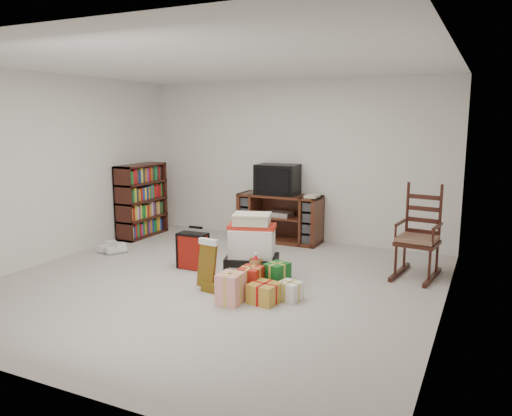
# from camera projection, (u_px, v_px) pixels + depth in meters

# --- Properties ---
(room) EXTENTS (5.01, 5.01, 2.51)m
(room) POSITION_uv_depth(u_px,v_px,m) (214.00, 178.00, 5.64)
(room) COLOR beige
(room) RESTS_ON ground
(tv_stand) EXTENTS (1.31, 0.49, 0.75)m
(tv_stand) POSITION_uv_depth(u_px,v_px,m) (280.00, 218.00, 7.83)
(tv_stand) COLOR #4E2616
(tv_stand) RESTS_ON floor
(bookshelf) EXTENTS (0.32, 0.97, 1.19)m
(bookshelf) POSITION_uv_depth(u_px,v_px,m) (142.00, 202.00, 8.17)
(bookshelf) COLOR #35140E
(bookshelf) RESTS_ON floor
(rocking_chair) EXTENTS (0.56, 0.83, 1.18)m
(rocking_chair) POSITION_uv_depth(u_px,v_px,m) (418.00, 244.00, 6.10)
(rocking_chair) COLOR #35140E
(rocking_chair) RESTS_ON floor
(gift_pile) EXTENTS (0.72, 0.61, 0.78)m
(gift_pile) POSITION_uv_depth(u_px,v_px,m) (252.00, 251.00, 6.00)
(gift_pile) COLOR black
(gift_pile) RESTS_ON floor
(red_suitcase) EXTENTS (0.36, 0.20, 0.55)m
(red_suitcase) POSITION_uv_depth(u_px,v_px,m) (193.00, 251.00, 6.40)
(red_suitcase) COLOR maroon
(red_suitcase) RESTS_ON floor
(stocking) EXTENTS (0.29, 0.15, 0.60)m
(stocking) POSITION_uv_depth(u_px,v_px,m) (207.00, 264.00, 5.59)
(stocking) COLOR #0D7616
(stocking) RESTS_ON floor
(teddy_bear) EXTENTS (0.24, 0.21, 0.36)m
(teddy_bear) POSITION_uv_depth(u_px,v_px,m) (256.00, 275.00, 5.66)
(teddy_bear) COLOR brown
(teddy_bear) RESTS_ON floor
(santa_figurine) EXTENTS (0.27, 0.26, 0.55)m
(santa_figurine) POSITION_uv_depth(u_px,v_px,m) (261.00, 256.00, 6.24)
(santa_figurine) COLOR #AB1217
(santa_figurine) RESTS_ON floor
(mrs_claus_figurine) EXTENTS (0.26, 0.25, 0.54)m
(mrs_claus_figurine) POSITION_uv_depth(u_px,v_px,m) (239.00, 242.00, 7.00)
(mrs_claus_figurine) COLOR #AB1217
(mrs_claus_figurine) RESTS_ON floor
(sneaker_pair) EXTENTS (0.38, 0.32, 0.11)m
(sneaker_pair) POSITION_uv_depth(u_px,v_px,m) (112.00, 249.00, 7.20)
(sneaker_pair) COLOR silver
(sneaker_pair) RESTS_ON floor
(gift_cluster) EXTENTS (0.76, 0.86, 0.26)m
(gift_cluster) POSITION_uv_depth(u_px,v_px,m) (263.00, 286.00, 5.37)
(gift_cluster) COLOR #B12314
(gift_cluster) RESTS_ON floor
(crt_television) EXTENTS (0.66, 0.49, 0.47)m
(crt_television) POSITION_uv_depth(u_px,v_px,m) (277.00, 179.00, 7.75)
(crt_television) COLOR black
(crt_television) RESTS_ON tv_stand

